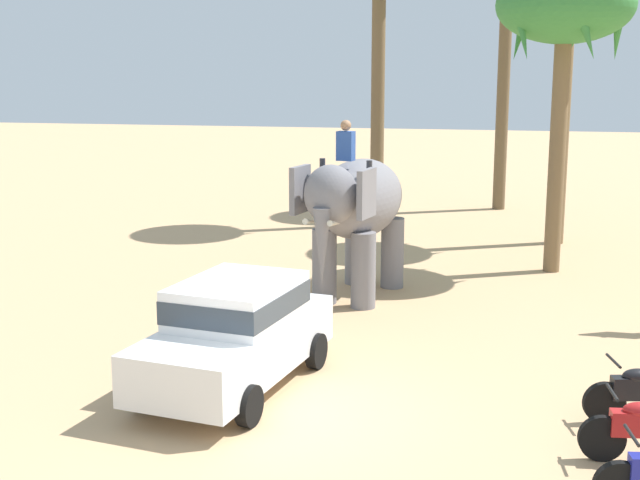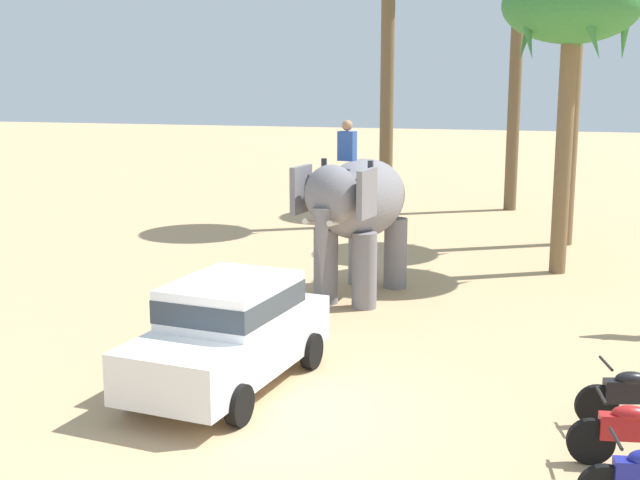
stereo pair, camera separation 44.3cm
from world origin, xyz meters
name	(u,v)px [view 1 (the left image)]	position (x,y,z in m)	size (l,w,h in m)	color
ground_plane	(279,418)	(0.00, 0.00, 0.00)	(120.00, 120.00, 0.00)	tan
car_sedan_foreground	(236,330)	(-0.98, 1.07, 0.93)	(2.32, 4.30, 1.70)	white
elephant_with_mahout	(356,207)	(-0.16, 6.77, 1.99)	(2.20, 4.00, 3.88)	slate
palm_tree_near_hut	(565,13)	(4.09, 10.30, 6.18)	(3.20, 3.20, 7.26)	brown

